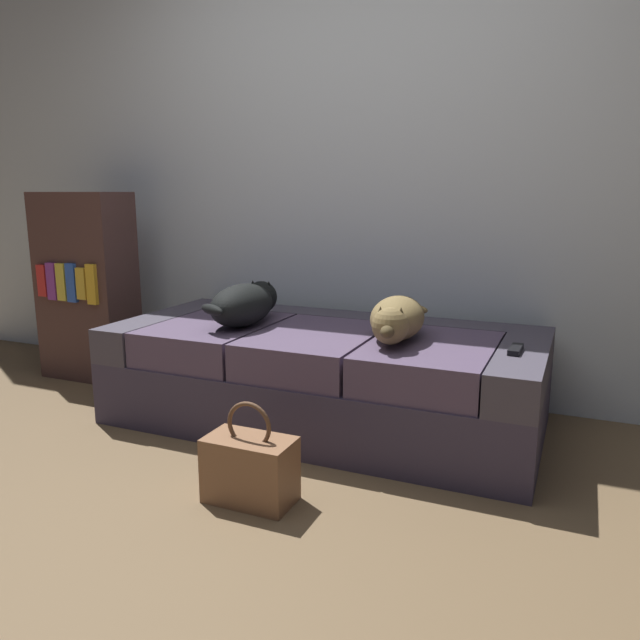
{
  "coord_description": "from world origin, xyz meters",
  "views": [
    {
      "loc": [
        1.11,
        -1.47,
        1.1
      ],
      "look_at": [
        0.0,
        1.07,
        0.52
      ],
      "focal_mm": 34.22,
      "sensor_mm": 36.0,
      "label": 1
    }
  ],
  "objects_px": {
    "couch": "(324,376)",
    "tv_remote": "(516,349)",
    "dog_dark": "(245,304)",
    "handbag": "(250,468)",
    "dog_tan": "(396,319)",
    "bookshelf": "(87,287)"
  },
  "relations": [
    {
      "from": "tv_remote",
      "to": "handbag",
      "type": "distance_m",
      "value": 1.15
    },
    {
      "from": "couch",
      "to": "dog_dark",
      "type": "relative_size",
      "value": 3.39
    },
    {
      "from": "dog_dark",
      "to": "dog_tan",
      "type": "distance_m",
      "value": 0.77
    },
    {
      "from": "dog_tan",
      "to": "tv_remote",
      "type": "distance_m",
      "value": 0.51
    },
    {
      "from": "couch",
      "to": "tv_remote",
      "type": "height_order",
      "value": "tv_remote"
    },
    {
      "from": "dog_dark",
      "to": "dog_tan",
      "type": "bearing_deg",
      "value": -2.1
    },
    {
      "from": "couch",
      "to": "bookshelf",
      "type": "distance_m",
      "value": 1.62
    },
    {
      "from": "handbag",
      "to": "dog_dark",
      "type": "bearing_deg",
      "value": 120.68
    },
    {
      "from": "couch",
      "to": "dog_dark",
      "type": "height_order",
      "value": "dog_dark"
    },
    {
      "from": "handbag",
      "to": "bookshelf",
      "type": "relative_size",
      "value": 0.34
    },
    {
      "from": "handbag",
      "to": "dog_tan",
      "type": "bearing_deg",
      "value": 66.72
    },
    {
      "from": "bookshelf",
      "to": "tv_remote",
      "type": "bearing_deg",
      "value": -5.18
    },
    {
      "from": "couch",
      "to": "handbag",
      "type": "bearing_deg",
      "value": -85.62
    },
    {
      "from": "dog_tan",
      "to": "handbag",
      "type": "relative_size",
      "value": 1.45
    },
    {
      "from": "dog_dark",
      "to": "dog_tan",
      "type": "relative_size",
      "value": 1.08
    },
    {
      "from": "handbag",
      "to": "tv_remote",
      "type": "bearing_deg",
      "value": 41.94
    },
    {
      "from": "couch",
      "to": "handbag",
      "type": "xyz_separation_m",
      "value": [
        0.06,
        -0.83,
        -0.11
      ]
    },
    {
      "from": "dog_dark",
      "to": "tv_remote",
      "type": "distance_m",
      "value": 1.28
    },
    {
      "from": "tv_remote",
      "to": "handbag",
      "type": "bearing_deg",
      "value": -135.86
    },
    {
      "from": "couch",
      "to": "tv_remote",
      "type": "bearing_deg",
      "value": -6.14
    },
    {
      "from": "dog_tan",
      "to": "bookshelf",
      "type": "bearing_deg",
      "value": 173.54
    },
    {
      "from": "handbag",
      "to": "bookshelf",
      "type": "xyz_separation_m",
      "value": [
        -1.65,
        0.96,
        0.42
      ]
    }
  ]
}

